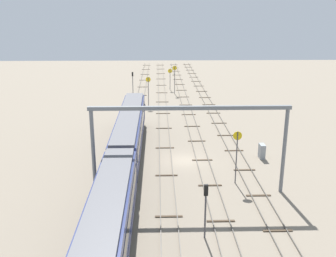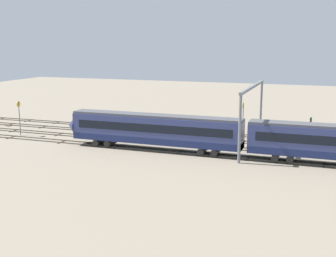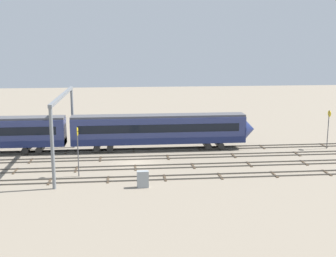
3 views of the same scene
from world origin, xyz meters
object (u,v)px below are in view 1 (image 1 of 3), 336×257
Objects in this scene: speed_sign_distant_end at (175,76)px; relay_cabinet at (262,151)px; signal_light_trackside_approach at (133,80)px; signal_light_trackside_departure at (206,203)px; speed_sign_mid_trackside at (148,88)px; speed_sign_near_foreground at (237,150)px; overhead_gantry at (190,129)px; speed_sign_far_trackside at (170,76)px.

relay_cabinet is at bearing -166.80° from speed_sign_distant_end.
signal_light_trackside_departure is (-54.18, -8.82, -0.13)m from signal_light_trackside_approach.
speed_sign_mid_trackside reaches higher than relay_cabinet.
speed_sign_near_foreground is 35.03m from speed_sign_mid_trackside.
speed_sign_near_foreground reaches higher than speed_sign_mid_trackside.
overhead_gantry is 47.13m from signal_light_trackside_approach.
speed_sign_mid_trackside is at bearing 16.00° from speed_sign_near_foreground.
speed_sign_mid_trackside is at bearing -161.58° from signal_light_trackside_approach.
speed_sign_distant_end is at bearing -0.78° from overhead_gantry.
overhead_gantry reaches higher than speed_sign_mid_trackside.
signal_light_trackside_departure is at bearing 152.33° from relay_cabinet.
speed_sign_far_trackside is (15.65, -4.49, -0.45)m from speed_sign_mid_trackside.
speed_sign_near_foreground is at bearing -163.42° from signal_light_trackside_approach.
speed_sign_near_foreground reaches higher than signal_light_trackside_departure.
speed_sign_distant_end reaches higher than speed_sign_mid_trackside.
speed_sign_mid_trackside is 44.00m from signal_light_trackside_departure.
speed_sign_near_foreground is 49.60m from speed_sign_far_trackside.
speed_sign_far_trackside is at bearing 5.98° from speed_sign_near_foreground.
overhead_gantry is at bearing -172.56° from speed_sign_mid_trackside.
speed_sign_near_foreground is at bearing -67.16° from overhead_gantry.
speed_sign_mid_trackside reaches higher than speed_sign_far_trackside.
speed_sign_near_foreground reaches higher than relay_cabinet.
speed_sign_far_trackside is (49.33, 5.17, -0.51)m from speed_sign_near_foreground.
speed_sign_mid_trackside is at bearing 163.98° from speed_sign_far_trackside.
signal_light_trackside_approach is at bearing 25.44° from relay_cabinet.
speed_sign_near_foreground is 1.20× the size of speed_sign_far_trackside.
speed_sign_distant_end is at bearing -85.68° from signal_light_trackside_approach.
speed_sign_near_foreground is at bearing 146.84° from relay_cabinet.
speed_sign_near_foreground is 3.20× the size of relay_cabinet.
overhead_gantry is 3.43× the size of speed_sign_mid_trackside.
overhead_gantry is at bearing -169.98° from signal_light_trackside_approach.
overhead_gantry is 3.16× the size of speed_sign_distant_end.
speed_sign_distant_end is 3.40× the size of relay_cabinet.
signal_light_trackside_approach reaches higher than speed_sign_far_trackside.
overhead_gantry is 4.02× the size of speed_sign_far_trackside.
speed_sign_distant_end is at bearing 0.00° from signal_light_trackside_departure.
speed_sign_distant_end is (-4.47, -0.82, 0.73)m from speed_sign_far_trackside.
speed_sign_mid_trackside is 12.38m from speed_sign_distant_end.
speed_sign_distant_end is 8.87m from signal_light_trackside_approach.
signal_light_trackside_approach is at bearing 94.32° from speed_sign_distant_end.
speed_sign_mid_trackside is 1.17× the size of speed_sign_far_trackside.
speed_sign_distant_end is at bearing 13.20° from relay_cabinet.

